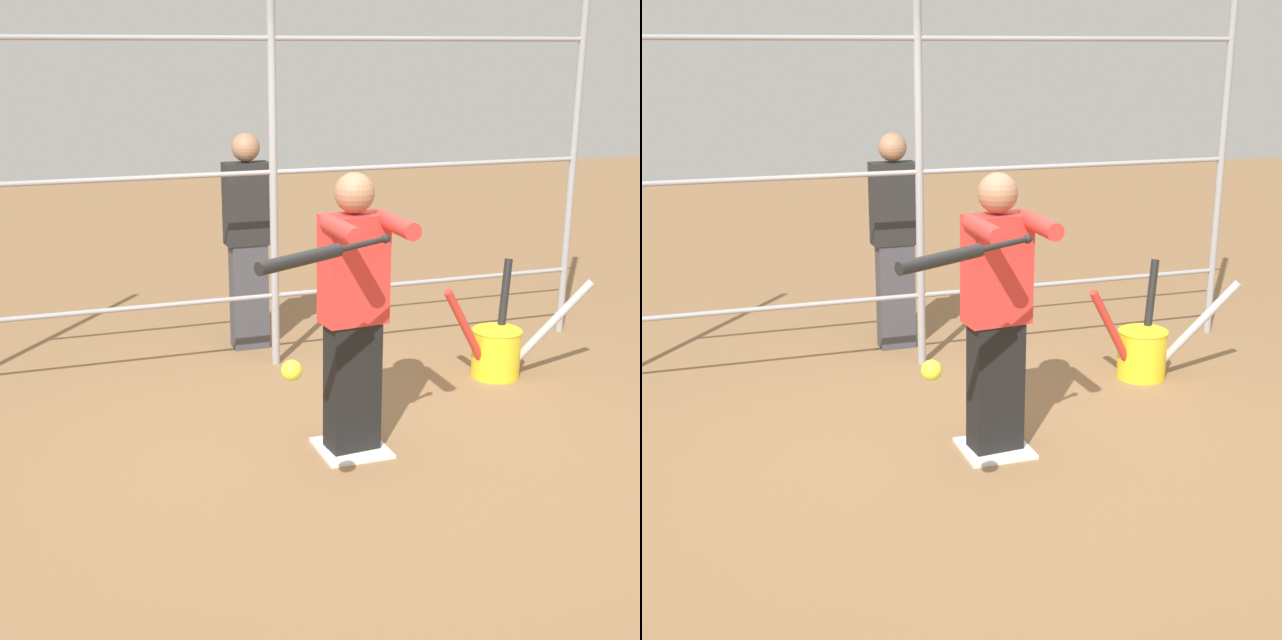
{
  "view_description": "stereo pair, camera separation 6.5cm",
  "coord_description": "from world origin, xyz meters",
  "views": [
    {
      "loc": [
        1.75,
        4.52,
        2.29
      ],
      "look_at": [
        0.33,
        0.38,
        0.95
      ],
      "focal_mm": 50.0,
      "sensor_mm": 36.0,
      "label": 1
    },
    {
      "loc": [
        1.69,
        4.54,
        2.29
      ],
      "look_at": [
        0.33,
        0.38,
        0.95
      ],
      "focal_mm": 50.0,
      "sensor_mm": 36.0,
      "label": 2
    }
  ],
  "objects": [
    {
      "name": "bat_bucket",
      "position": [
        -1.44,
        -0.81,
        0.22
      ],
      "size": [
        1.09,
        0.6,
        0.82
      ],
      "color": "yellow",
      "rests_on": "ground"
    },
    {
      "name": "batter",
      "position": [
        0.0,
        0.02,
        0.89
      ],
      "size": [
        0.42,
        0.57,
        1.64
      ],
      "color": "black",
      "rests_on": "ground"
    },
    {
      "name": "fence_backstop",
      "position": [
        0.0,
        -1.6,
        1.44
      ],
      "size": [
        5.04,
        0.06,
        2.89
      ],
      "color": "#939399",
      "rests_on": "ground"
    },
    {
      "name": "baseball_bat_swinging",
      "position": [
        0.46,
        0.64,
        1.35
      ],
      "size": [
        0.79,
        0.38,
        0.08
      ],
      "color": "black"
    },
    {
      "name": "home_plate",
      "position": [
        0.0,
        0.0,
        0.01
      ],
      "size": [
        0.4,
        0.4,
        0.02
      ],
      "color": "white",
      "rests_on": "ground"
    },
    {
      "name": "softball_in_flight",
      "position": [
        0.66,
        0.94,
        0.91
      ],
      "size": [
        0.1,
        0.1,
        0.1
      ],
      "color": "yellow"
    },
    {
      "name": "bystander_behind_fence",
      "position": [
        0.08,
        -2.05,
        0.88
      ],
      "size": [
        0.35,
        0.22,
        1.68
      ],
      "color": "#3F3F47",
      "rests_on": "ground"
    },
    {
      "name": "ground_plane",
      "position": [
        0.0,
        0.0,
        0.0
      ],
      "size": [
        24.0,
        24.0,
        0.0
      ],
      "primitive_type": "plane",
      "color": "olive"
    }
  ]
}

